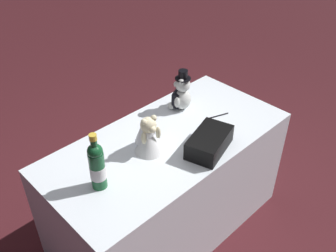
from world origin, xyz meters
name	(u,v)px	position (x,y,z in m)	size (l,w,h in m)	color
ground_plane	(168,224)	(0.00, 0.00, 0.00)	(12.00, 12.00, 0.00)	#47191E
reception_table	(168,186)	(0.00, 0.00, 0.39)	(1.54, 0.74, 0.77)	white
teddy_bear_groom	(181,94)	(0.30, 0.19, 0.88)	(0.15, 0.15, 0.28)	silver
teddy_bear_bride	(148,136)	(-0.15, 0.01, 0.88)	(0.17, 0.21, 0.24)	white
champagne_bottle	(97,165)	(-0.52, -0.03, 0.91)	(0.08, 0.08, 0.33)	#17532B
signing_pen	(218,116)	(0.40, -0.05, 0.78)	(0.14, 0.06, 0.01)	black
gift_case_black	(209,142)	(0.10, -0.23, 0.83)	(0.34, 0.26, 0.11)	black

